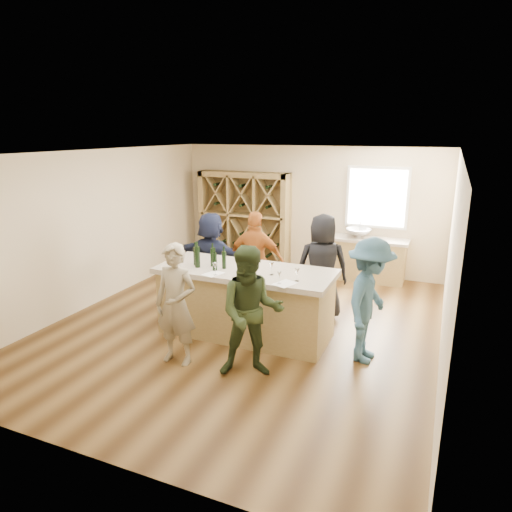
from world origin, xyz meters
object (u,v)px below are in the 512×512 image
at_px(wine_bottle_e, 224,260).
at_px(wine_bottle_f, 240,265).
at_px(person_far_right, 322,267).
at_px(wine_bottle_d, 215,262).
at_px(person_far_mid, 256,261).
at_px(person_server, 369,301).
at_px(wine_bottle_b, 197,257).
at_px(wine_bottle_a, 196,256).
at_px(person_near_left, 176,305).
at_px(person_far_left, 212,258).
at_px(person_near_right, 251,312).
at_px(tasting_counter_base, 246,304).
at_px(wine_rack, 244,219).
at_px(wine_bottle_c, 213,257).
at_px(sink, 358,233).

distance_m(wine_bottle_e, wine_bottle_f, 0.41).
height_order(wine_bottle_e, person_far_right, person_far_right).
height_order(wine_bottle_d, person_far_mid, person_far_mid).
bearing_deg(wine_bottle_f, person_server, 6.14).
bearing_deg(wine_bottle_b, wine_bottle_a, 132.22).
distance_m(person_near_left, person_far_left, 2.37).
xyz_separation_m(person_server, person_far_mid, (-2.19, 1.19, 0.01)).
height_order(person_near_right, person_server, person_server).
bearing_deg(person_far_left, tasting_counter_base, 141.92).
bearing_deg(person_server, wine_bottle_a, 95.92).
height_order(tasting_counter_base, person_near_left, person_near_left).
bearing_deg(wine_bottle_b, wine_bottle_e, 13.51).
height_order(wine_bottle_b, person_near_right, person_near_right).
bearing_deg(wine_rack, wine_bottle_f, -66.48).
relative_size(person_far_right, wine_bottle_f, 6.02).
relative_size(person_far_left, wine_bottle_f, 5.66).
distance_m(person_near_right, person_far_mid, 2.34).
xyz_separation_m(wine_bottle_c, person_far_left, (-0.65, 1.15, -0.37)).
xyz_separation_m(wine_bottle_a, wine_bottle_c, (0.27, 0.05, -0.00)).
xyz_separation_m(person_far_mid, wine_bottle_f, (0.34, -1.39, 0.34)).
xyz_separation_m(wine_bottle_e, wine_bottle_f, (0.36, -0.19, 0.01)).
xyz_separation_m(person_near_right, person_server, (1.33, 0.99, 0.01)).
bearing_deg(person_far_mid, person_near_left, 79.12).
bearing_deg(person_far_right, person_server, 108.30).
bearing_deg(person_server, wine_bottle_b, 97.99).
height_order(wine_bottle_a, person_server, person_server).
relative_size(wine_bottle_b, person_near_right, 0.19).
height_order(wine_bottle_c, person_far_left, person_far_left).
bearing_deg(person_near_left, wine_rack, 102.92).
bearing_deg(wine_bottle_c, wine_bottle_a, -169.72).
relative_size(wine_bottle_b, person_far_right, 0.18).
xyz_separation_m(wine_rack, wine_bottle_c, (1.11, -3.64, 0.12)).
distance_m(wine_bottle_a, wine_bottle_e, 0.49).
xyz_separation_m(wine_bottle_b, wine_bottle_e, (0.41, 0.10, -0.03)).
xyz_separation_m(tasting_counter_base, person_server, (1.90, -0.10, 0.38)).
bearing_deg(wine_bottle_b, person_near_left, -77.66).
bearing_deg(person_far_mid, tasting_counter_base, 99.31).
xyz_separation_m(person_near_right, person_far_left, (-1.75, 2.18, -0.02)).
distance_m(sink, wine_bottle_a, 4.08).
xyz_separation_m(wine_rack, wine_bottle_b, (0.92, -3.78, 0.14)).
bearing_deg(wine_rack, wine_bottle_a, -77.22).
bearing_deg(person_near_left, wine_bottle_f, 57.27).
distance_m(person_near_left, wine_bottle_f, 1.11).
height_order(sink, person_near_right, person_near_right).
bearing_deg(person_far_mid, wine_bottle_f, 98.18).
height_order(sink, person_far_mid, person_far_mid).
distance_m(wine_bottle_c, wine_bottle_e, 0.22).
bearing_deg(person_near_left, wine_bottle_e, 79.10).
bearing_deg(tasting_counter_base, wine_bottle_d, -146.46).
bearing_deg(wine_bottle_a, person_near_left, -74.38).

